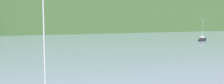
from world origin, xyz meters
name	(u,v)px	position (x,y,z in m)	size (l,w,h in m)	color
wooded_hillside	(80,17)	(15.39, 126.88, 6.04)	(352.00, 49.97, 39.46)	#38562D
sailboat_far_5	(202,39)	(33.22, 62.41, 0.30)	(4.49, 3.07, 6.01)	black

